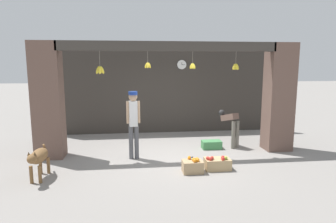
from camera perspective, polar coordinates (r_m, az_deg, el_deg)
name	(u,v)px	position (r m, az deg, el deg)	size (l,w,h in m)	color
ground_plane	(170,156)	(7.94, 0.35, -8.50)	(60.00, 60.00, 0.00)	gray
shop_back_wall	(160,90)	(10.40, -1.54, 4.04)	(7.45, 0.12, 2.95)	#38332D
shop_pillar_left	(48,101)	(8.15, -21.91, 1.93)	(0.70, 0.60, 2.95)	brown
shop_pillar_right	(279,97)	(8.82, 20.35, 2.53)	(0.70, 0.60, 2.95)	brown
storefront_awning	(169,47)	(7.69, 0.23, 12.17)	(5.55, 0.25, 0.82)	#3D3833
dog	(38,157)	(6.87, -23.45, -8.02)	(0.31, 1.03, 0.70)	brown
shopkeeper	(133,119)	(7.55, -6.61, -1.45)	(0.34, 0.29, 1.72)	#56565B
worker_stooping	(231,124)	(8.85, 11.84, -2.26)	(0.45, 0.77, 1.03)	#6B665B
fruit_crate_oranges	(193,166)	(6.81, 4.72, -10.32)	(0.45, 0.35, 0.34)	tan
fruit_crate_apples	(217,164)	(7.07, 9.38, -9.75)	(0.58, 0.38, 0.33)	tan
produce_box_green	(211,145)	(8.68, 8.28, -6.26)	(0.54, 0.33, 0.23)	#42844C
water_bottle	(192,162)	(7.16, 4.64, -9.59)	(0.08, 0.08, 0.24)	#2D60AD
wall_clock	(182,65)	(10.38, 2.63, 8.90)	(0.34, 0.03, 0.34)	black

